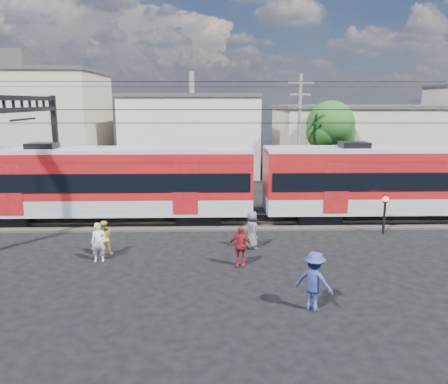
{
  "coord_description": "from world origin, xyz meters",
  "views": [
    {
      "loc": [
        -0.03,
        -15.51,
        6.64
      ],
      "look_at": [
        0.5,
        5.0,
        2.36
      ],
      "focal_mm": 35.0,
      "sensor_mm": 36.0,
      "label": 1
    }
  ],
  "objects_px": {
    "pedestrian_c": "(314,281)",
    "crossing_signal": "(385,207)",
    "commuter_train": "(108,181)",
    "pedestrian_a": "(98,242)"
  },
  "relations": [
    {
      "from": "pedestrian_a",
      "to": "crossing_signal",
      "type": "distance_m",
      "value": 13.92
    },
    {
      "from": "pedestrian_a",
      "to": "crossing_signal",
      "type": "xyz_separation_m",
      "value": [
        13.48,
        3.45,
        0.58
      ]
    },
    {
      "from": "pedestrian_c",
      "to": "crossing_signal",
      "type": "bearing_deg",
      "value": -90.06
    },
    {
      "from": "commuter_train",
      "to": "pedestrian_c",
      "type": "relative_size",
      "value": 25.61
    },
    {
      "from": "crossing_signal",
      "to": "pedestrian_c",
      "type": "bearing_deg",
      "value": -123.89
    },
    {
      "from": "commuter_train",
      "to": "pedestrian_c",
      "type": "height_order",
      "value": "commuter_train"
    },
    {
      "from": "commuter_train",
      "to": "pedestrian_a",
      "type": "height_order",
      "value": "commuter_train"
    },
    {
      "from": "pedestrian_c",
      "to": "commuter_train",
      "type": "bearing_deg",
      "value": -15.75
    },
    {
      "from": "pedestrian_c",
      "to": "crossing_signal",
      "type": "relative_size",
      "value": 0.97
    },
    {
      "from": "pedestrian_c",
      "to": "crossing_signal",
      "type": "xyz_separation_m",
      "value": [
        5.42,
        8.07,
        0.43
      ]
    }
  ]
}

